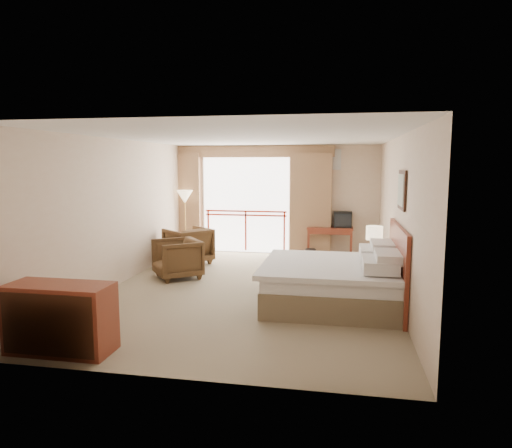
% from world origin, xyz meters
% --- Properties ---
extents(floor, '(7.00, 7.00, 0.00)m').
position_xyz_m(floor, '(0.00, 0.00, 0.00)').
color(floor, gray).
rests_on(floor, ground).
extents(ceiling, '(7.00, 7.00, 0.00)m').
position_xyz_m(ceiling, '(0.00, 0.00, 2.70)').
color(ceiling, white).
rests_on(ceiling, wall_back).
extents(wall_back, '(5.00, 0.00, 5.00)m').
position_xyz_m(wall_back, '(0.00, 3.50, 1.35)').
color(wall_back, beige).
rests_on(wall_back, ground).
extents(wall_front, '(5.00, 0.00, 5.00)m').
position_xyz_m(wall_front, '(0.00, -3.50, 1.35)').
color(wall_front, beige).
rests_on(wall_front, ground).
extents(wall_left, '(0.00, 7.00, 7.00)m').
position_xyz_m(wall_left, '(-2.50, 0.00, 1.35)').
color(wall_left, beige).
rests_on(wall_left, ground).
extents(wall_right, '(0.00, 7.00, 7.00)m').
position_xyz_m(wall_right, '(2.50, 0.00, 1.35)').
color(wall_right, beige).
rests_on(wall_right, ground).
extents(balcony_door, '(2.40, 0.00, 2.40)m').
position_xyz_m(balcony_door, '(-0.80, 3.48, 1.20)').
color(balcony_door, white).
rests_on(balcony_door, wall_back).
extents(balcony_railing, '(2.09, 0.03, 1.02)m').
position_xyz_m(balcony_railing, '(-0.80, 3.46, 0.81)').
color(balcony_railing, '#A4240E').
rests_on(balcony_railing, wall_back).
extents(curtain_left, '(1.00, 0.26, 2.50)m').
position_xyz_m(curtain_left, '(-2.45, 3.35, 1.25)').
color(curtain_left, brown).
rests_on(curtain_left, wall_back).
extents(curtain_right, '(1.00, 0.26, 2.50)m').
position_xyz_m(curtain_right, '(0.85, 3.35, 1.25)').
color(curtain_right, brown).
rests_on(curtain_right, wall_back).
extents(valance, '(4.40, 0.22, 0.28)m').
position_xyz_m(valance, '(-0.80, 3.38, 2.55)').
color(valance, brown).
rests_on(valance, wall_back).
extents(hvac_vent, '(0.50, 0.04, 0.50)m').
position_xyz_m(hvac_vent, '(1.30, 3.47, 2.35)').
color(hvac_vent, silver).
rests_on(hvac_vent, wall_back).
extents(bed, '(2.13, 2.06, 0.97)m').
position_xyz_m(bed, '(1.50, -0.60, 0.38)').
color(bed, brown).
rests_on(bed, floor).
extents(headboard, '(0.06, 2.10, 1.30)m').
position_xyz_m(headboard, '(2.46, -0.60, 0.65)').
color(headboard, maroon).
rests_on(headboard, wall_right).
extents(framed_art, '(0.04, 0.72, 0.60)m').
position_xyz_m(framed_art, '(2.47, -0.60, 1.85)').
color(framed_art, black).
rests_on(framed_art, wall_right).
extents(nightstand, '(0.38, 0.45, 0.54)m').
position_xyz_m(nightstand, '(2.19, 0.75, 0.27)').
color(nightstand, maroon).
rests_on(nightstand, floor).
extents(table_lamp, '(0.31, 0.31, 0.54)m').
position_xyz_m(table_lamp, '(2.19, 0.80, 0.96)').
color(table_lamp, tan).
rests_on(table_lamp, nightstand).
extents(phone, '(0.21, 0.18, 0.09)m').
position_xyz_m(phone, '(2.14, 0.60, 0.58)').
color(phone, black).
rests_on(phone, nightstand).
extents(desk, '(1.10, 0.53, 0.72)m').
position_xyz_m(desk, '(1.33, 3.37, 0.56)').
color(desk, maroon).
rests_on(desk, floor).
extents(tv, '(0.43, 0.34, 0.39)m').
position_xyz_m(tv, '(1.63, 3.32, 0.91)').
color(tv, black).
rests_on(tv, desk).
extents(coffee_maker, '(0.15, 0.15, 0.28)m').
position_xyz_m(coffee_maker, '(0.98, 3.33, 0.85)').
color(coffee_maker, black).
rests_on(coffee_maker, desk).
extents(cup, '(0.08, 0.08, 0.09)m').
position_xyz_m(cup, '(1.13, 3.28, 0.76)').
color(cup, white).
rests_on(cup, desk).
extents(wastebasket, '(0.26, 0.26, 0.30)m').
position_xyz_m(wastebasket, '(0.91, 2.54, 0.15)').
color(wastebasket, black).
rests_on(wastebasket, floor).
extents(armchair_far, '(1.26, 1.25, 0.82)m').
position_xyz_m(armchair_far, '(-1.81, 1.89, 0.00)').
color(armchair_far, '#432D1A').
rests_on(armchair_far, floor).
extents(armchair_near, '(1.18, 1.17, 0.77)m').
position_xyz_m(armchair_near, '(-1.59, 0.59, 0.00)').
color(armchair_near, '#432D1A').
rests_on(armchair_near, floor).
extents(side_table, '(0.47, 0.47, 0.51)m').
position_xyz_m(side_table, '(-1.99, 1.34, 0.35)').
color(side_table, black).
rests_on(side_table, floor).
extents(book, '(0.19, 0.24, 0.02)m').
position_xyz_m(book, '(-1.99, 1.34, 0.52)').
color(book, white).
rests_on(book, side_table).
extents(floor_lamp, '(0.41, 0.41, 1.59)m').
position_xyz_m(floor_lamp, '(-2.27, 3.05, 1.37)').
color(floor_lamp, tan).
rests_on(floor_lamp, floor).
extents(dresser, '(1.25, 0.53, 0.83)m').
position_xyz_m(dresser, '(-1.70, -3.08, 0.42)').
color(dresser, maroon).
rests_on(dresser, floor).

